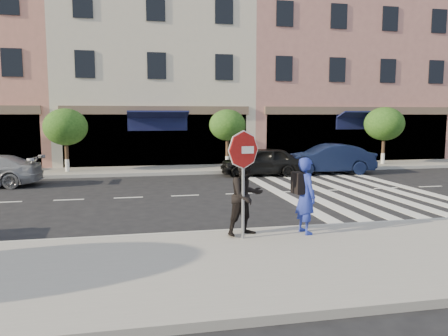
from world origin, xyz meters
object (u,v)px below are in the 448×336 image
(walker, at_px, (246,196))
(car_far_right, at_px, (328,159))
(stop_sign, at_px, (243,160))
(car_far_mid, at_px, (262,161))
(photographer, at_px, (305,196))

(walker, xyz_separation_m, car_far_right, (6.88, 10.51, -0.32))
(car_far_right, bearing_deg, stop_sign, -28.38)
(walker, bearing_deg, car_far_mid, 49.36)
(photographer, xyz_separation_m, car_far_right, (5.48, 10.61, -0.30))
(photographer, bearing_deg, stop_sign, 86.21)
(photographer, xyz_separation_m, walker, (-1.40, 0.10, 0.03))
(stop_sign, relative_size, walker, 1.32)
(photographer, distance_m, car_far_right, 11.95)
(car_far_mid, distance_m, car_far_right, 3.35)
(photographer, height_order, walker, walker)
(car_far_mid, bearing_deg, walker, -12.97)
(stop_sign, xyz_separation_m, walker, (0.13, 0.26, -0.85))
(stop_sign, bearing_deg, photographer, 2.23)
(walker, distance_m, car_far_mid, 11.13)
(stop_sign, xyz_separation_m, photographer, (1.52, 0.16, -0.87))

